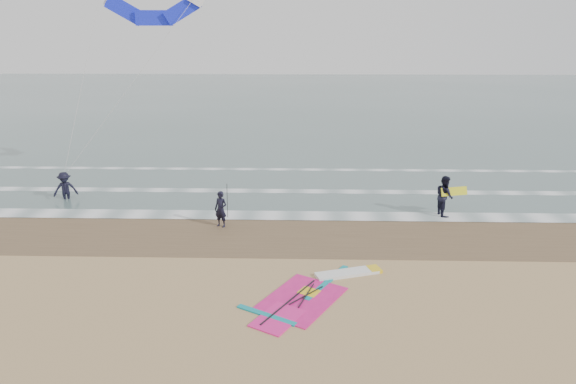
{
  "coord_description": "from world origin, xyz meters",
  "views": [
    {
      "loc": [
        -0.68,
        -14.34,
        8.34
      ],
      "look_at": [
        -1.21,
        5.0,
        2.2
      ],
      "focal_mm": 32.0,
      "sensor_mm": 36.0,
      "label": 1
    }
  ],
  "objects_px": {
    "windsurf_rig": "(315,292)",
    "person_wading": "(64,183)",
    "person_standing": "(221,209)",
    "person_walking": "(444,196)",
    "surf_kite": "(152,3)"
  },
  "relations": [
    {
      "from": "person_wading",
      "to": "surf_kite",
      "type": "xyz_separation_m",
      "value": [
        4.49,
        2.55,
        8.71
      ]
    },
    {
      "from": "windsurf_rig",
      "to": "person_walking",
      "type": "xyz_separation_m",
      "value": [
        6.17,
        7.64,
        0.93
      ]
    },
    {
      "from": "windsurf_rig",
      "to": "person_walking",
      "type": "distance_m",
      "value": 9.86
    },
    {
      "from": "person_walking",
      "to": "person_wading",
      "type": "bearing_deg",
      "value": 74.14
    },
    {
      "from": "person_standing",
      "to": "person_wading",
      "type": "distance_m",
      "value": 9.21
    },
    {
      "from": "person_walking",
      "to": "person_standing",
      "type": "bearing_deg",
      "value": 89.23
    },
    {
      "from": "person_standing",
      "to": "person_walking",
      "type": "height_order",
      "value": "person_walking"
    },
    {
      "from": "person_walking",
      "to": "person_wading",
      "type": "distance_m",
      "value": 18.79
    },
    {
      "from": "person_walking",
      "to": "surf_kite",
      "type": "xyz_separation_m",
      "value": [
        -14.21,
        4.34,
        8.66
      ]
    },
    {
      "from": "windsurf_rig",
      "to": "person_wading",
      "type": "distance_m",
      "value": 15.71
    },
    {
      "from": "person_standing",
      "to": "person_walking",
      "type": "xyz_separation_m",
      "value": [
        10.19,
        1.73,
        0.15
      ]
    },
    {
      "from": "windsurf_rig",
      "to": "surf_kite",
      "type": "relative_size",
      "value": 0.49
    },
    {
      "from": "person_wading",
      "to": "surf_kite",
      "type": "distance_m",
      "value": 10.12
    },
    {
      "from": "person_standing",
      "to": "surf_kite",
      "type": "relative_size",
      "value": 0.16
    },
    {
      "from": "windsurf_rig",
      "to": "person_standing",
      "type": "height_order",
      "value": "person_standing"
    }
  ]
}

